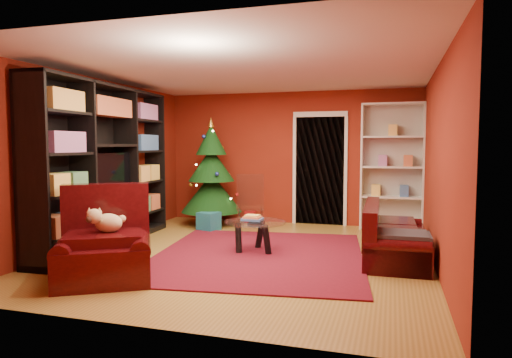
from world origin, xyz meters
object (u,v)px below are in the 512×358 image
(rug, at_px, (259,255))
(white_bookshelf, at_px, (392,167))
(sofa, at_px, (396,231))
(gift_box_teal, at_px, (209,221))
(gift_box_red, at_px, (250,217))
(armchair, at_px, (104,242))
(acrylic_chair, at_px, (250,208))
(coffee_table, at_px, (255,236))
(christmas_tree, at_px, (211,173))
(media_unit, at_px, (105,166))
(dog, at_px, (109,223))

(rug, relative_size, white_bookshelf, 1.41)
(sofa, bearing_deg, white_bookshelf, 1.00)
(white_bookshelf, bearing_deg, gift_box_teal, -161.44)
(white_bookshelf, bearing_deg, gift_box_red, -179.97)
(gift_box_red, bearing_deg, armchair, -95.98)
(gift_box_teal, height_order, acrylic_chair, acrylic_chair)
(gift_box_red, height_order, white_bookshelf, white_bookshelf)
(rug, distance_m, white_bookshelf, 3.38)
(sofa, height_order, coffee_table, sofa)
(christmas_tree, distance_m, acrylic_chair, 1.37)
(rug, bearing_deg, gift_box_red, 109.71)
(media_unit, bearing_deg, acrylic_chair, 34.88)
(rug, height_order, dog, dog)
(media_unit, distance_m, gift_box_teal, 2.19)
(media_unit, distance_m, armchair, 2.05)
(christmas_tree, xyz_separation_m, gift_box_red, (0.64, 0.49, -0.91))
(gift_box_red, height_order, armchair, armchair)
(coffee_table, bearing_deg, christmas_tree, 126.95)
(dog, bearing_deg, christmas_tree, 62.90)
(dog, distance_m, coffee_table, 2.17)
(dog, distance_m, sofa, 3.74)
(armchair, bearing_deg, white_bookshelf, 22.73)
(rug, height_order, gift_box_red, gift_box_red)
(gift_box_red, bearing_deg, acrylic_chair, -72.56)
(white_bookshelf, bearing_deg, coffee_table, -127.23)
(media_unit, xyz_separation_m, white_bookshelf, (4.22, 2.65, -0.08))
(media_unit, bearing_deg, sofa, 2.31)
(gift_box_teal, bearing_deg, media_unit, -122.75)
(sofa, bearing_deg, dog, 119.44)
(sofa, height_order, acrylic_chair, acrylic_chair)
(media_unit, xyz_separation_m, gift_box_teal, (1.04, 1.61, -1.07))
(acrylic_chair, bearing_deg, dog, -123.30)
(gift_box_teal, relative_size, acrylic_chair, 0.35)
(sofa, relative_size, acrylic_chair, 1.90)
(dog, height_order, coffee_table, dog)
(christmas_tree, height_order, gift_box_red, christmas_tree)
(sofa, bearing_deg, gift_box_red, 49.80)
(acrylic_chair, bearing_deg, gift_box_red, 89.51)
(white_bookshelf, xyz_separation_m, dog, (-3.15, -4.15, -0.50))
(media_unit, xyz_separation_m, armchair, (1.06, -1.57, -0.79))
(media_unit, relative_size, christmas_tree, 1.53)
(gift_box_red, height_order, sofa, sofa)
(rug, xyz_separation_m, gift_box_red, (-0.95, 2.66, 0.10))
(gift_box_teal, xyz_separation_m, acrylic_chair, (0.85, -0.16, 0.31))
(christmas_tree, height_order, acrylic_chair, christmas_tree)
(gift_box_teal, bearing_deg, gift_box_red, 66.43)
(christmas_tree, relative_size, armchair, 1.87)
(coffee_table, bearing_deg, sofa, 4.71)
(rug, relative_size, sofa, 1.86)
(christmas_tree, distance_m, gift_box_red, 1.21)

